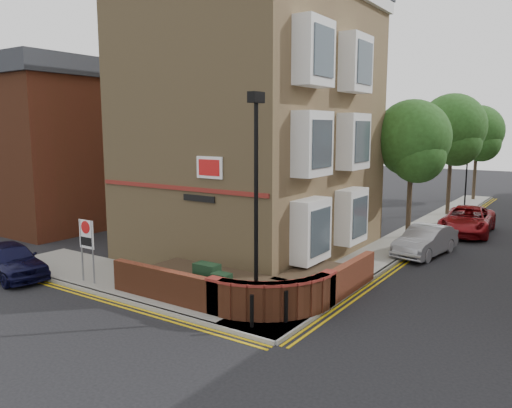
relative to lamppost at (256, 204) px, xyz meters
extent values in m
plane|color=black|center=(-1.60, -1.20, -3.34)|extent=(120.00, 120.00, 0.00)
cube|color=gray|center=(-5.10, 0.30, -3.28)|extent=(13.00, 3.00, 0.12)
cube|color=gray|center=(0.40, 14.80, -3.28)|extent=(2.00, 32.00, 0.12)
cube|color=gray|center=(-5.10, -1.20, -3.28)|extent=(13.00, 0.15, 0.12)
cube|color=gray|center=(1.40, 14.80, -3.28)|extent=(0.15, 32.00, 0.12)
cube|color=gold|center=(-5.10, -1.45, -3.34)|extent=(13.00, 0.28, 0.01)
cube|color=gold|center=(1.65, 14.80, -3.34)|extent=(0.28, 32.00, 0.01)
cube|color=#93794E|center=(-4.60, 6.80, 2.28)|extent=(8.00, 10.00, 11.00)
cube|color=maroon|center=(-4.60, 1.77, -0.02)|extent=(7.80, 0.06, 0.15)
cube|color=white|center=(-3.10, 1.76, 0.78)|extent=(1.10, 0.05, 0.75)
cube|color=black|center=(-3.60, 1.76, -0.32)|extent=(1.40, 0.04, 0.22)
cylinder|color=black|center=(0.00, 0.00, -0.22)|extent=(0.12, 0.12, 6.00)
cylinder|color=black|center=(0.00, 0.00, -2.82)|extent=(0.20, 0.20, 0.80)
cube|color=black|center=(0.00, 0.00, 2.93)|extent=(0.25, 0.50, 0.30)
cube|color=black|center=(-1.90, 0.10, -2.62)|extent=(0.80, 0.45, 1.20)
cube|color=black|center=(-1.10, -0.20, -2.67)|extent=(0.55, 0.40, 1.10)
cylinder|color=black|center=(0.40, -0.80, -2.77)|extent=(0.11, 0.11, 0.90)
cylinder|color=black|center=(1.00, 0.00, -2.77)|extent=(0.11, 0.11, 0.90)
cylinder|color=slate|center=(-6.90, -0.70, -2.12)|extent=(0.06, 0.06, 2.20)
cylinder|color=slate|center=(-6.30, -0.70, -2.12)|extent=(0.06, 0.06, 2.20)
cube|color=white|center=(-6.60, -0.70, -1.52)|extent=(0.72, 0.04, 1.00)
cylinder|color=red|center=(-6.60, -0.73, -1.27)|extent=(0.44, 0.02, 0.44)
cube|color=brown|center=(-16.60, 6.80, 0.66)|extent=(6.00, 10.00, 8.00)
cube|color=#27292E|center=(-16.60, 6.80, 5.16)|extent=(6.40, 10.40, 1.00)
cylinder|color=#382B1E|center=(0.40, 12.80, -0.95)|extent=(0.24, 0.24, 4.55)
sphere|color=#214416|center=(0.40, 12.80, 1.65)|extent=(3.64, 3.64, 3.64)
sphere|color=#214416|center=(0.80, 12.50, 0.81)|extent=(2.60, 2.60, 2.60)
sphere|color=#214416|center=(0.10, 13.20, 1.20)|extent=(2.86, 2.86, 2.86)
cylinder|color=#382B1E|center=(0.40, 20.80, -0.70)|extent=(0.24, 0.24, 5.04)
sphere|color=#214416|center=(0.40, 20.80, 2.18)|extent=(4.03, 4.03, 4.03)
sphere|color=#214416|center=(0.80, 20.50, 1.24)|extent=(2.88, 2.88, 2.88)
sphere|color=#214416|center=(0.10, 21.20, 1.67)|extent=(3.17, 3.17, 3.17)
cylinder|color=#382B1E|center=(0.40, 28.80, -0.84)|extent=(0.24, 0.24, 4.76)
sphere|color=#214416|center=(0.40, 28.80, 1.88)|extent=(3.81, 3.81, 3.81)
sphere|color=#214416|center=(0.80, 28.50, 0.99)|extent=(2.72, 2.72, 2.72)
sphere|color=#214416|center=(0.10, 29.20, 1.40)|extent=(2.99, 2.99, 2.99)
cylinder|color=black|center=(0.80, 23.80, -1.62)|extent=(0.10, 0.10, 3.20)
imported|color=black|center=(0.80, 23.80, 0.48)|extent=(0.20, 0.16, 1.00)
imported|color=black|center=(-9.74, -1.70, -2.69)|extent=(4.05, 2.13, 1.31)
imported|color=gray|center=(2.00, 10.06, -2.70)|extent=(1.93, 4.09, 1.30)
imported|color=maroon|center=(2.54, 15.87, -2.64)|extent=(2.65, 5.21, 1.41)
camera|label=1|loc=(7.68, -11.38, 2.11)|focal=35.00mm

